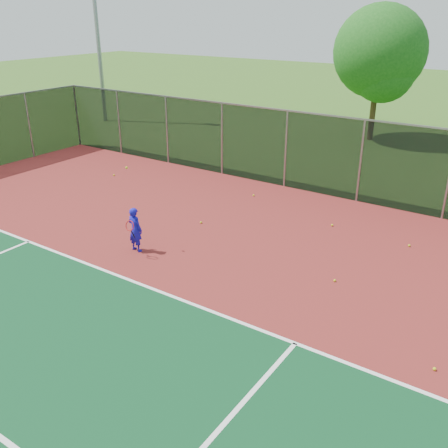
{
  "coord_description": "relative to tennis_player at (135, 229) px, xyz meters",
  "views": [
    {
      "loc": [
        5.6,
        -5.03,
        6.51
      ],
      "look_at": [
        -1.17,
        5.0,
        1.3
      ],
      "focal_mm": 40.0,
      "sensor_mm": 36.0,
      "label": 1
    }
  ],
  "objects": [
    {
      "name": "practice_ball_1",
      "position": [
        5.53,
        1.53,
        -0.64
      ],
      "size": [
        0.07,
        0.07,
        0.07
      ],
      "primitive_type": "sphere",
      "color": "#C3C817",
      "rests_on": "court_apron"
    },
    {
      "name": "fence_back",
      "position": [
        3.86,
        7.59,
        0.87
      ],
      "size": [
        30.0,
        0.06,
        3.03
      ],
      "color": "black",
      "rests_on": "court_apron"
    },
    {
      "name": "practice_ball_5",
      "position": [
        0.46,
        5.89,
        -0.64
      ],
      "size": [
        0.07,
        0.07,
        0.07
      ],
      "primitive_type": "sphere",
      "color": "#C3C817",
      "rests_on": "court_apron"
    },
    {
      "name": "tree_back_left",
      "position": [
        1.15,
        17.13,
        3.64
      ],
      "size": [
        4.7,
        4.7,
        6.91
      ],
      "color": "#392815",
      "rests_on": "ground"
    },
    {
      "name": "ground",
      "position": [
        3.86,
        -4.41,
        -0.69
      ],
      "size": [
        120.0,
        120.0,
        0.0
      ],
      "primitive_type": "plane",
      "color": "#2E5819",
      "rests_on": "ground"
    },
    {
      "name": "tennis_player",
      "position": [
        0.0,
        0.0,
        0.0
      ],
      "size": [
        0.59,
        0.59,
        2.49
      ],
      "color": "#1612AD",
      "rests_on": "court_apron"
    },
    {
      "name": "practice_ball_0",
      "position": [
        6.56,
        4.74,
        -0.64
      ],
      "size": [
        0.07,
        0.07,
        0.07
      ],
      "primitive_type": "sphere",
      "color": "#C3C817",
      "rests_on": "court_apron"
    },
    {
      "name": "practice_ball_2",
      "position": [
        4.05,
        4.89,
        -0.64
      ],
      "size": [
        0.07,
        0.07,
        0.07
      ],
      "primitive_type": "sphere",
      "color": "#C3C817",
      "rests_on": "court_apron"
    },
    {
      "name": "practice_ball_4",
      "position": [
        8.5,
        -0.65,
        -0.64
      ],
      "size": [
        0.07,
        0.07,
        0.07
      ],
      "primitive_type": "sphere",
      "color": "#C3C817",
      "rests_on": "court_apron"
    },
    {
      "name": "court_apron",
      "position": [
        3.86,
        -2.41,
        -0.68
      ],
      "size": [
        30.0,
        20.0,
        0.02
      ],
      "primitive_type": "cube",
      "color": "maroon",
      "rests_on": "ground"
    },
    {
      "name": "floodlight_nw",
      "position": [
        -14.67,
        12.75,
        5.7
      ],
      "size": [
        0.9,
        0.4,
        11.27
      ],
      "color": "gray",
      "rests_on": "ground"
    },
    {
      "name": "practice_ball_3",
      "position": [
        -5.75,
        4.73,
        -0.64
      ],
      "size": [
        0.07,
        0.07,
        0.07
      ],
      "primitive_type": "sphere",
      "color": "#C3C817",
      "rests_on": "court_apron"
    },
    {
      "name": "practice_ball_6",
      "position": [
        0.37,
        2.67,
        -0.64
      ],
      "size": [
        0.07,
        0.07,
        0.07
      ],
      "primitive_type": "sphere",
      "color": "#C3C817",
      "rests_on": "court_apron"
    }
  ]
}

